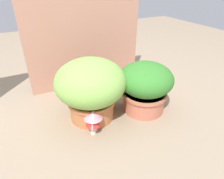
{
  "coord_description": "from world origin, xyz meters",
  "views": [
    {
      "loc": [
        -0.5,
        -0.99,
        0.88
      ],
      "look_at": [
        0.06,
        0.1,
        0.18
      ],
      "focal_mm": 32.23,
      "sensor_mm": 36.0,
      "label": 1
    }
  ],
  "objects_px": {
    "mushroom_ornament_pink": "(93,116)",
    "mushroom_ornament_red": "(93,124)",
    "cat": "(101,92)",
    "leafy_planter": "(145,86)",
    "grass_planter": "(91,87)"
  },
  "relations": [
    {
      "from": "mushroom_ornament_pink",
      "to": "mushroom_ornament_red",
      "type": "distance_m",
      "value": 0.05
    },
    {
      "from": "cat",
      "to": "mushroom_ornament_red",
      "type": "bearing_deg",
      "value": -124.91
    },
    {
      "from": "leafy_planter",
      "to": "grass_planter",
      "type": "bearing_deg",
      "value": 166.34
    },
    {
      "from": "grass_planter",
      "to": "mushroom_ornament_red",
      "type": "relative_size",
      "value": 4.31
    },
    {
      "from": "cat",
      "to": "mushroom_ornament_red",
      "type": "relative_size",
      "value": 3.46
    },
    {
      "from": "leafy_planter",
      "to": "cat",
      "type": "height_order",
      "value": "leafy_planter"
    },
    {
      "from": "cat",
      "to": "mushroom_ornament_pink",
      "type": "relative_size",
      "value": 2.39
    },
    {
      "from": "mushroom_ornament_pink",
      "to": "grass_planter",
      "type": "bearing_deg",
      "value": 70.99
    },
    {
      "from": "mushroom_ornament_pink",
      "to": "mushroom_ornament_red",
      "type": "relative_size",
      "value": 1.45
    },
    {
      "from": "leafy_planter",
      "to": "mushroom_ornament_pink",
      "type": "xyz_separation_m",
      "value": [
        -0.42,
        -0.06,
        -0.08
      ]
    },
    {
      "from": "mushroom_ornament_pink",
      "to": "mushroom_ornament_red",
      "type": "bearing_deg",
      "value": -121.65
    },
    {
      "from": "grass_planter",
      "to": "mushroom_ornament_pink",
      "type": "distance_m",
      "value": 0.2
    },
    {
      "from": "mushroom_ornament_pink",
      "to": "mushroom_ornament_red",
      "type": "xyz_separation_m",
      "value": [
        -0.01,
        -0.02,
        -0.04
      ]
    },
    {
      "from": "mushroom_ornament_red",
      "to": "mushroom_ornament_pink",
      "type": "bearing_deg",
      "value": 58.35
    },
    {
      "from": "leafy_planter",
      "to": "mushroom_ornament_red",
      "type": "bearing_deg",
      "value": -170.07
    }
  ]
}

